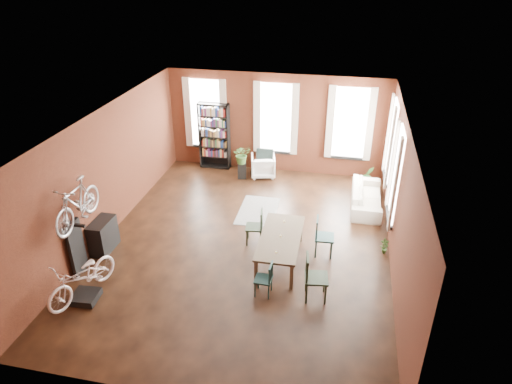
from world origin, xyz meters
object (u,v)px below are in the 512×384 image
(dining_table, at_px, (280,249))
(dining_chair_b, at_px, (254,227))
(dining_chair_d, at_px, (324,237))
(plant_stand, at_px, (242,170))
(white_armchair, at_px, (263,165))
(bicycle_floor, at_px, (79,261))
(dining_chair_c, at_px, (316,278))
(bookshelf, at_px, (214,136))
(console_table, at_px, (103,236))
(cream_sofa, at_px, (367,193))
(bike_trainer, at_px, (86,297))
(dining_chair_a, at_px, (263,279))

(dining_table, height_order, dining_chair_b, dining_chair_b)
(dining_chair_b, bearing_deg, dining_chair_d, 77.76)
(dining_chair_b, bearing_deg, plant_stand, -169.43)
(dining_table, distance_m, dining_chair_b, 1.00)
(white_armchair, bearing_deg, dining_chair_d, 106.60)
(white_armchair, bearing_deg, bicycle_floor, 56.52)
(white_armchair, relative_size, plant_stand, 1.46)
(dining_chair_c, distance_m, white_armchair, 5.96)
(bookshelf, xyz_separation_m, console_table, (-1.28, -5.20, -0.70))
(cream_sofa, bearing_deg, bicycle_floor, 132.70)
(dining_chair_b, distance_m, bicycle_floor, 4.13)
(white_armchair, height_order, console_table, console_table)
(console_table, bearing_deg, bicycle_floor, -73.56)
(bike_trainer, bearing_deg, cream_sofa, 42.49)
(dining_chair_a, relative_size, cream_sofa, 0.37)
(bookshelf, distance_m, white_armchair, 1.88)
(dining_table, height_order, bookshelf, bookshelf)
(dining_table, xyz_separation_m, dining_chair_c, (0.93, -1.10, 0.17))
(dining_chair_d, bearing_deg, white_armchair, 26.91)
(dining_chair_b, xyz_separation_m, console_table, (-3.49, -1.05, -0.05))
(dining_chair_b, distance_m, cream_sofa, 3.67)
(dining_chair_a, distance_m, dining_chair_c, 1.10)
(cream_sofa, bearing_deg, bookshelf, 71.05)
(bookshelf, bearing_deg, plant_stand, -31.00)
(bookshelf, bearing_deg, console_table, -103.83)
(dining_chair_d, bearing_deg, dining_chair_c, 175.47)
(dining_table, relative_size, plant_stand, 3.83)
(dining_table, distance_m, bike_trainer, 4.34)
(dining_chair_c, relative_size, dining_chair_d, 1.07)
(dining_chair_b, xyz_separation_m, bookshelf, (-2.21, 4.15, 0.65))
(dining_chair_a, distance_m, bicycle_floor, 3.74)
(dining_chair_d, xyz_separation_m, plant_stand, (-2.88, 3.65, -0.22))
(bookshelf, xyz_separation_m, bike_trainer, (-0.79, -6.96, -1.02))
(dining_table, height_order, white_armchair, white_armchair)
(dining_chair_a, distance_m, plant_stand, 5.64)
(bike_trainer, height_order, console_table, console_table)
(dining_chair_b, bearing_deg, bike_trainer, -54.48)
(dining_table, distance_m, plant_stand, 4.57)
(dining_chair_b, relative_size, bookshelf, 0.41)
(dining_chair_a, distance_m, console_table, 4.17)
(cream_sofa, relative_size, console_table, 2.60)
(dining_table, bearing_deg, dining_chair_a, -98.37)
(cream_sofa, bearing_deg, plant_stand, 74.75)
(dining_chair_c, bearing_deg, bike_trainer, 95.20)
(dining_chair_b, relative_size, bike_trainer, 1.73)
(dining_table, bearing_deg, dining_chair_d, 26.63)
(dining_chair_c, relative_size, plant_stand, 1.96)
(plant_stand, bearing_deg, dining_chair_d, -51.79)
(dining_chair_a, relative_size, dining_chair_b, 0.86)
(dining_chair_c, bearing_deg, plant_stand, 20.73)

